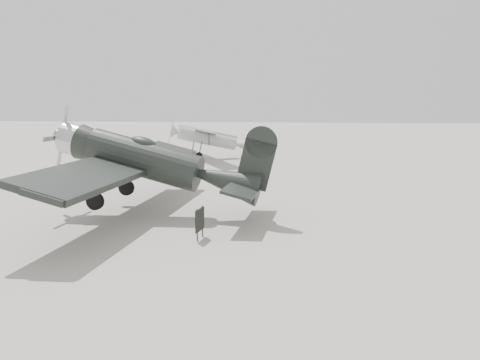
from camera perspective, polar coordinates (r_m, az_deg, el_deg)
The scene contains 4 objects.
ground at distance 18.68m, azimuth 0.71°, elevation -5.53°, with size 160.00×160.00×0.00m, color #AAA497.
lowwing_monoplane at distance 20.17m, azimuth -10.34°, elevation 2.05°, with size 9.52×13.34×4.29m.
highwing_monoplane at distance 38.87m, azimuth -3.57°, elevation 5.32°, with size 7.98×10.05×2.97m.
sign_board at distance 16.78m, azimuth -4.93°, elevation -4.91°, with size 0.20×0.80×1.16m.
Camera 1 is at (1.49, -17.94, 4.99)m, focal length 35.00 mm.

